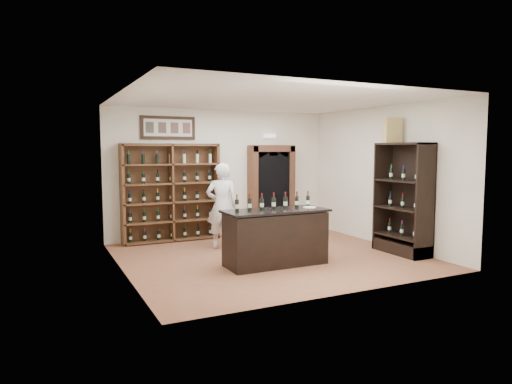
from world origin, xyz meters
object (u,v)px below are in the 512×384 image
at_px(tasting_counter, 276,238).
at_px(side_cabinet, 404,216).
at_px(shopkeeper, 222,206).
at_px(wine_shelf, 171,193).
at_px(counter_bottle_0, 237,205).
at_px(wine_crate, 393,130).

relative_size(tasting_counter, side_cabinet, 0.85).
bearing_deg(shopkeeper, wine_shelf, -40.23).
distance_m(counter_bottle_0, side_cabinet, 3.48).
relative_size(counter_bottle_0, shopkeeper, 0.17).
height_order(wine_shelf, tasting_counter, wine_shelf).
height_order(counter_bottle_0, wine_crate, wine_crate).
bearing_deg(tasting_counter, shopkeeper, 101.62).
relative_size(counter_bottle_0, wine_crate, 0.59).
bearing_deg(wine_crate, wine_shelf, 154.74).
height_order(side_cabinet, shopkeeper, side_cabinet).
distance_m(tasting_counter, counter_bottle_0, 0.95).
bearing_deg(wine_crate, shopkeeper, 163.32).
height_order(wine_shelf, side_cabinet, same).
bearing_deg(shopkeeper, wine_crate, 169.53).
distance_m(side_cabinet, shopkeeper, 3.68).
xyz_separation_m(tasting_counter, shopkeeper, (-0.35, 1.71, 0.40)).
bearing_deg(wine_shelf, wine_crate, -37.38).
bearing_deg(tasting_counter, side_cabinet, -6.28).
xyz_separation_m(side_cabinet, shopkeeper, (-3.08, 2.01, 0.14)).
bearing_deg(counter_bottle_0, wine_crate, -0.62).
xyz_separation_m(wine_shelf, side_cabinet, (3.82, -3.23, -0.35)).
xyz_separation_m(wine_shelf, counter_bottle_0, (0.38, -2.86, 0.01)).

